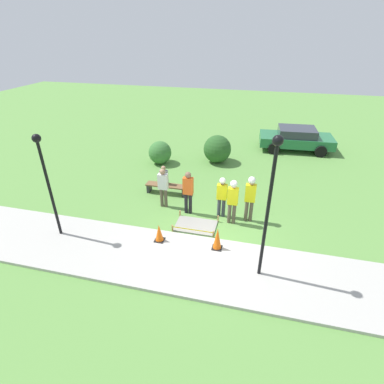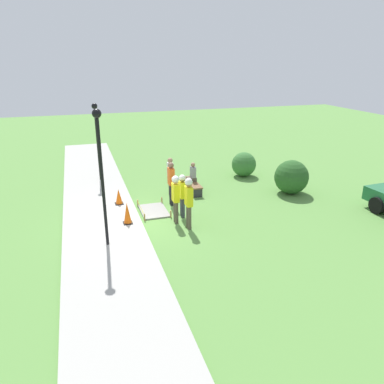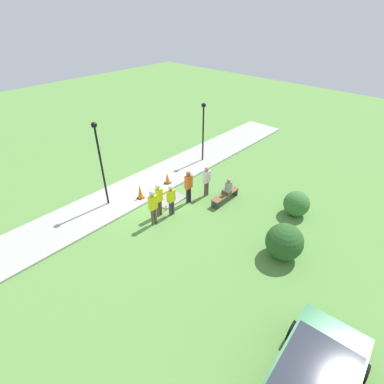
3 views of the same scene
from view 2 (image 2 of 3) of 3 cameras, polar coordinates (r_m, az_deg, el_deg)
name	(u,v)px [view 2 (image 2 of 3)]	position (r m, az deg, el deg)	size (l,w,h in m)	color
ground_plane	(141,221)	(14.53, -7.84, -4.39)	(60.00, 60.00, 0.00)	#5B8E42
sidewalk	(103,224)	(14.38, -13.46, -4.83)	(28.00, 2.85, 0.10)	#ADAAA3
wet_concrete_patch	(154,211)	(15.31, -5.85, -2.87)	(1.61, 1.09, 0.28)	gray
traffic_cone_near_patch	(119,197)	(15.95, -11.10, -0.70)	(0.34, 0.34, 0.66)	black
traffic_cone_far_patch	(127,213)	(14.02, -9.84, -3.19)	(0.34, 0.34, 0.82)	black
park_bench	(192,184)	(17.46, 0.03, 1.17)	(1.89, 0.44, 0.45)	#2D2D33
person_seated_on_bench	(192,174)	(17.45, 0.06, 2.80)	(0.36, 0.44, 0.89)	brown
worker_supervisor	(182,192)	(14.42, -1.48, -0.02)	(0.40, 0.25, 1.72)	#383D47
worker_assistant	(189,198)	(13.36, -0.50, -0.95)	(0.40, 0.28, 1.93)	brown
worker_trainee	(176,195)	(13.86, -2.51, -0.41)	(0.40, 0.27, 1.86)	brown
bystander_in_orange_shirt	(171,181)	(15.61, -3.20, 1.72)	(0.40, 0.24, 1.86)	black
bystander_in_gray_shirt	(170,174)	(16.75, -3.32, 2.72)	(0.40, 0.23, 1.75)	brown
lamppost_near	(101,161)	(11.78, -13.74, 4.62)	(0.28, 0.28, 4.41)	black
lamppost_far	(97,130)	(18.90, -14.34, 9.09)	(0.28, 0.28, 3.78)	black
shrub_rounded_near	(244,164)	(19.81, 7.90, 4.20)	(1.27, 1.27, 1.27)	#387033
shrub_rounded_mid	(291,177)	(17.64, 14.91, 2.21)	(1.55, 1.55, 1.55)	#285623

